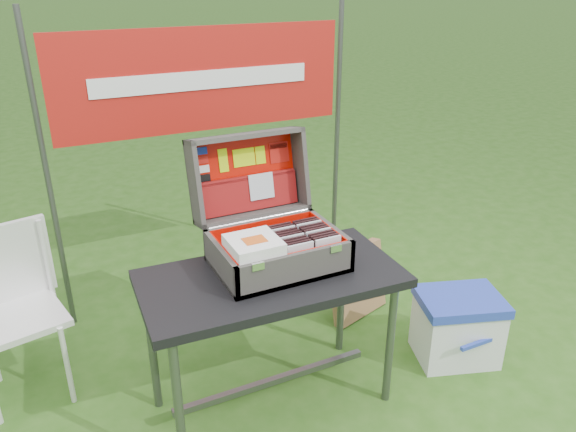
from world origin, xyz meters
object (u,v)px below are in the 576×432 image
cardboard_box (358,282)px  cooler (457,327)px  table (272,341)px  suitcase (271,207)px  chair (20,320)px

cardboard_box → cooler: bearing=-84.2°
table → suitcase: suitcase is taller
cooler → cardboard_box: (-0.24, 0.56, 0.03)m
suitcase → cooler: (0.93, -0.22, -0.75)m
suitcase → chair: (-1.04, 0.45, -0.53)m
cooler → cardboard_box: size_ratio=0.99×
suitcase → cardboard_box: size_ratio=1.32×
cardboard_box → table: bearing=-165.6°
chair → table: bearing=-41.9°
table → cooler: table is taller
suitcase → chair: suitcase is taller
chair → cardboard_box: 1.75m
table → cooler: bearing=-3.2°
chair → cardboard_box: (1.73, -0.11, -0.20)m
cooler → suitcase: bearing=-175.1°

